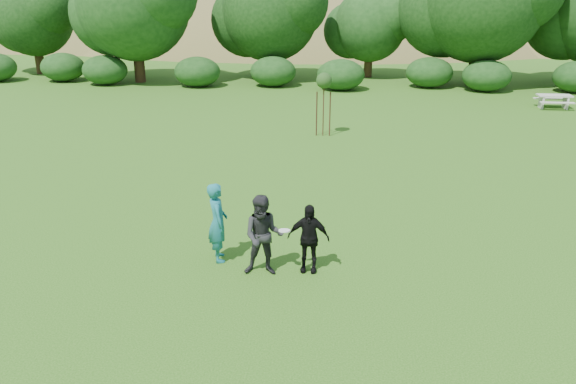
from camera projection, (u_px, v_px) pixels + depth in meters
The scene contains 9 objects.
ground at pixel (275, 280), 13.14m from camera, with size 120.00×120.00×0.00m, color #19470C.
player_teal at pixel (218, 222), 13.81m from camera, with size 0.74×0.48×2.03m, color #196771.
player_grey at pixel (263, 236), 13.12m from camera, with size 0.96×0.75×1.98m, color #252527.
player_black at pixel (308, 238), 13.31m from camera, with size 1.00×0.42×1.71m, color black.
frisbee at pixel (284, 231), 12.64m from camera, with size 0.27×0.27×0.06m.
sapling at pixel (324, 82), 24.82m from camera, with size 0.70×0.70×2.85m.
picnic_table at pixel (554, 99), 31.04m from camera, with size 1.80×1.48×0.76m.
hillside at pixel (332, 120), 81.17m from camera, with size 150.00×72.00×52.00m.
tree_row at pixel (375, 10), 37.86m from camera, with size 53.92×10.38×9.62m.
Camera 1 is at (1.53, -11.50, 6.53)m, focal length 35.00 mm.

